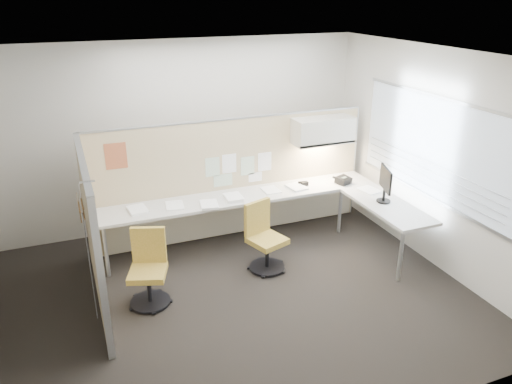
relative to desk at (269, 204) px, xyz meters
name	(u,v)px	position (x,y,z in m)	size (l,w,h in m)	color
floor	(234,296)	(-0.93, -1.13, -0.61)	(5.50, 4.50, 0.01)	black
ceiling	(229,57)	(-0.93, -1.13, 2.20)	(5.50, 4.50, 0.01)	white
wall_back	(182,136)	(-0.93, 1.12, 0.80)	(5.50, 0.02, 2.80)	beige
wall_front	(335,296)	(-0.93, -3.38, 0.80)	(5.50, 0.02, 2.80)	beige
wall_right	(433,159)	(1.82, -1.13, 0.80)	(0.02, 4.50, 2.80)	beige
window_pane	(433,148)	(1.79, -1.13, 0.95)	(0.01, 2.80, 1.30)	#A9B6C4
partition_back	(232,178)	(-0.38, 0.47, 0.27)	(4.10, 0.06, 1.75)	tan
partition_left	(92,234)	(-2.43, -0.63, 0.27)	(0.06, 2.20, 1.75)	tan
desk	(269,204)	(0.00, 0.00, 0.00)	(4.00, 2.07, 0.73)	beige
overhead_bin	(323,131)	(0.97, 0.26, 0.91)	(0.90, 0.36, 0.38)	beige
task_light_strip	(322,144)	(0.97, 0.26, 0.70)	(0.60, 0.06, 0.02)	#FFEABF
pinned_papers	(238,168)	(-0.30, 0.44, 0.43)	(1.01, 0.00, 0.47)	#8CBF8C
poster	(116,156)	(-1.98, 0.44, 0.82)	(0.28, 0.00, 0.35)	#FE6020
chair_left	(149,270)	(-1.88, -0.86, -0.19)	(0.53, 0.54, 0.89)	black
chair_right	(264,239)	(-0.34, -0.64, -0.18)	(0.53, 0.55, 0.90)	black
monitor	(385,183)	(1.37, -0.79, 0.41)	(0.19, 0.44, 0.48)	black
phone	(343,180)	(1.21, 0.02, 0.18)	(0.26, 0.25, 0.12)	black
stapler	(303,183)	(0.64, 0.20, 0.15)	(0.14, 0.04, 0.05)	black
tape_dispenser	(305,184)	(0.64, 0.15, 0.16)	(0.10, 0.06, 0.06)	black
coat_hook	(83,219)	(-2.51, -1.37, 0.80)	(0.18, 0.49, 1.46)	silver
paper_stack_0	(138,210)	(-1.81, 0.15, 0.14)	(0.23, 0.30, 0.03)	white
paper_stack_1	(175,205)	(-1.32, 0.13, 0.14)	(0.23, 0.30, 0.02)	white
paper_stack_2	(233,198)	(-0.51, 0.06, 0.15)	(0.23, 0.30, 0.05)	white
paper_stack_3	(271,190)	(0.10, 0.16, 0.14)	(0.23, 0.30, 0.01)	white
paper_stack_4	(296,187)	(0.49, 0.12, 0.14)	(0.23, 0.30, 0.03)	white
paper_stack_5	(369,190)	(1.41, -0.38, 0.14)	(0.23, 0.30, 0.02)	white
paper_stack_6	(209,205)	(-0.89, -0.03, 0.14)	(0.23, 0.30, 0.03)	white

